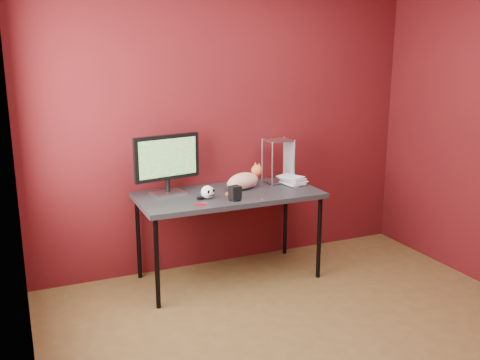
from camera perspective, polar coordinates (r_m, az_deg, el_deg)
name	(u,v)px	position (r m, az deg, el deg)	size (l,w,h in m)	color
room	(342,131)	(3.14, 10.88, 5.16)	(3.52, 3.52, 2.61)	#513B1C
desk	(229,199)	(4.42, -1.22, -2.01)	(1.50, 0.70, 0.75)	black
monitor	(167,162)	(4.33, -7.78, 1.95)	(0.56, 0.23, 0.49)	#A2A1A5
cat	(244,181)	(4.50, 0.39, -0.08)	(0.41, 0.27, 0.21)	#C05828
skull_mug	(208,192)	(4.23, -3.47, -1.28)	(0.11, 0.11, 0.10)	white
speaker	(235,194)	(4.18, -0.55, -1.46)	(0.10, 0.10, 0.11)	black
book_stack	(287,138)	(4.58, 5.02, 4.46)	(0.23, 0.25, 0.83)	beige
wire_rack	(278,161)	(4.73, 4.10, 2.07)	(0.24, 0.20, 0.39)	#A2A1A5
pocket_knife	(201,204)	(4.07, -4.19, -2.58)	(0.08, 0.02, 0.02)	maroon
black_gadget	(201,198)	(4.21, -4.23, -1.96)	(0.05, 0.03, 0.02)	black
washer	(263,199)	(4.22, 2.50, -2.05)	(0.04, 0.04, 0.00)	#A2A1A5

